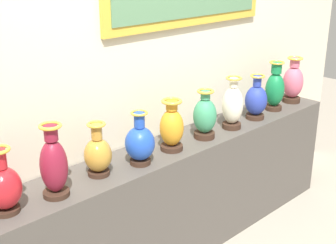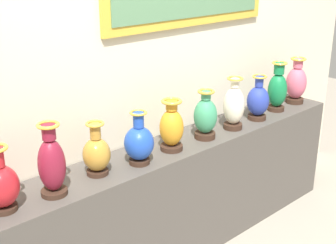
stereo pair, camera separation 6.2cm
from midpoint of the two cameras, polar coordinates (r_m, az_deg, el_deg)
The scene contains 12 objects.
display_shelf at distance 3.32m, azimuth 0.55°, elevation -9.82°, with size 3.28×0.40×0.85m, color #4C4742.
back_wall at distance 3.16m, azimuth -2.50°, elevation 6.23°, with size 4.89×0.14×2.61m.
vase_crimson at distance 2.47m, azimuth -19.04°, elevation -7.29°, with size 0.18×0.18×0.35m.
vase_burgundy at distance 2.54m, azimuth -13.33°, elevation -5.01°, with size 0.15×0.15×0.41m.
vase_ochre at distance 2.74m, azimuth -8.07°, elevation -3.81°, with size 0.16×0.16×0.32m.
vase_sapphire at distance 2.84m, azimuth -2.93°, elevation -2.52°, with size 0.18×0.18×0.34m.
vase_amber at distance 3.03m, azimuth 1.03°, elevation -0.64°, with size 0.16×0.16×0.35m.
vase_jade at distance 3.23m, azimuth 5.14°, elevation 0.64°, with size 0.16×0.16×0.35m.
vase_ivory at distance 3.43m, azimuth 8.55°, elevation 1.93°, with size 0.16×0.16×0.39m.
vase_cobalt at distance 3.66m, azimuth 11.40°, elevation 2.53°, with size 0.17×0.17×0.35m.
vase_emerald at distance 3.89m, azimuth 13.67°, elevation 3.90°, with size 0.15×0.15×0.40m.
vase_rose at distance 4.14m, azimuth 15.80°, elevation 4.61°, with size 0.17×0.17×0.39m.
Camera 2 is at (-1.94, -2.11, 2.09)m, focal length 49.92 mm.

